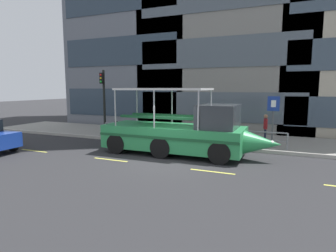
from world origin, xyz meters
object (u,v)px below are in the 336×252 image
(traffic_light_pole, at_px, (104,96))
(parking_sign, at_px, (273,113))
(pedestrian_near_bow, at_px, (265,126))
(leaned_bicycle, at_px, (119,130))
(duck_tour_boat, at_px, (183,133))

(traffic_light_pole, bearing_deg, parking_sign, -0.87)
(parking_sign, relative_size, pedestrian_near_bow, 1.64)
(leaned_bicycle, bearing_deg, parking_sign, 0.70)
(leaned_bicycle, bearing_deg, traffic_light_pole, 168.39)
(duck_tour_boat, bearing_deg, traffic_light_pole, 157.30)
(pedestrian_near_bow, bearing_deg, duck_tour_boat, -134.20)
(traffic_light_pole, relative_size, leaned_bicycle, 2.47)
(duck_tour_boat, distance_m, pedestrian_near_bow, 5.20)
(duck_tour_boat, bearing_deg, pedestrian_near_bow, 45.80)
(parking_sign, xyz_separation_m, duck_tour_boat, (-4.04, -2.63, -0.92))
(traffic_light_pole, xyz_separation_m, leaned_bicycle, (1.34, -0.28, -2.22))
(parking_sign, height_order, duck_tour_boat, duck_tour_boat)
(traffic_light_pole, height_order, pedestrian_near_bow, traffic_light_pole)
(leaned_bicycle, height_order, pedestrian_near_bow, pedestrian_near_bow)
(traffic_light_pole, relative_size, parking_sign, 1.60)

